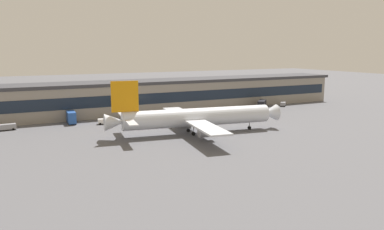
{
  "coord_description": "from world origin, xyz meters",
  "views": [
    {
      "loc": [
        -54.24,
        -97.42,
        25.13
      ],
      "look_at": [
        -1.5,
        6.67,
        5.0
      ],
      "focal_mm": 35.78,
      "sensor_mm": 36.0,
      "label": 1
    }
  ],
  "objects_px": {
    "belt_loader": "(5,127)",
    "baggage_tug": "(283,104)",
    "follow_me_car": "(104,121)",
    "catering_truck": "(71,117)",
    "pushback_tractor": "(144,118)",
    "fuel_truck": "(262,104)",
    "airliner": "(195,117)"
  },
  "relations": [
    {
      "from": "belt_loader",
      "to": "catering_truck",
      "type": "height_order",
      "value": "catering_truck"
    },
    {
      "from": "baggage_tug",
      "to": "fuel_truck",
      "type": "xyz_separation_m",
      "value": [
        -11.56,
        0.05,
        0.8
      ]
    },
    {
      "from": "belt_loader",
      "to": "baggage_tug",
      "type": "bearing_deg",
      "value": 0.5
    },
    {
      "from": "belt_loader",
      "to": "follow_me_car",
      "type": "distance_m",
      "value": 30.47
    },
    {
      "from": "belt_loader",
      "to": "catering_truck",
      "type": "distance_m",
      "value": 20.6
    },
    {
      "from": "belt_loader",
      "to": "pushback_tractor",
      "type": "relative_size",
      "value": 1.27
    },
    {
      "from": "airliner",
      "to": "catering_truck",
      "type": "xyz_separation_m",
      "value": [
        -30.61,
        33.02,
        -2.68
      ]
    },
    {
      "from": "airliner",
      "to": "fuel_truck",
      "type": "xyz_separation_m",
      "value": [
        48.95,
        31.8,
        -3.09
      ]
    },
    {
      "from": "airliner",
      "to": "pushback_tractor",
      "type": "height_order",
      "value": "airliner"
    },
    {
      "from": "follow_me_car",
      "to": "catering_truck",
      "type": "relative_size",
      "value": 0.64
    },
    {
      "from": "pushback_tractor",
      "to": "follow_me_car",
      "type": "bearing_deg",
      "value": 178.96
    },
    {
      "from": "belt_loader",
      "to": "catering_truck",
      "type": "relative_size",
      "value": 0.89
    },
    {
      "from": "belt_loader",
      "to": "pushback_tractor",
      "type": "bearing_deg",
      "value": -5.29
    },
    {
      "from": "belt_loader",
      "to": "follow_me_car",
      "type": "height_order",
      "value": "belt_loader"
    },
    {
      "from": "belt_loader",
      "to": "baggage_tug",
      "type": "relative_size",
      "value": 1.65
    },
    {
      "from": "belt_loader",
      "to": "pushback_tractor",
      "type": "xyz_separation_m",
      "value": [
        44.32,
        -4.1,
        -0.1
      ]
    },
    {
      "from": "belt_loader",
      "to": "fuel_truck",
      "type": "bearing_deg",
      "value": 0.59
    },
    {
      "from": "baggage_tug",
      "to": "follow_me_car",
      "type": "height_order",
      "value": "same"
    },
    {
      "from": "fuel_truck",
      "to": "pushback_tractor",
      "type": "height_order",
      "value": "fuel_truck"
    },
    {
      "from": "catering_truck",
      "to": "pushback_tractor",
      "type": "relative_size",
      "value": 1.43
    },
    {
      "from": "airliner",
      "to": "fuel_truck",
      "type": "bearing_deg",
      "value": 33.01
    },
    {
      "from": "fuel_truck",
      "to": "pushback_tractor",
      "type": "xyz_separation_m",
      "value": [
        -55.69,
        -5.14,
        -0.83
      ]
    },
    {
      "from": "follow_me_car",
      "to": "catering_truck",
      "type": "distance_m",
      "value": 11.59
    },
    {
      "from": "belt_loader",
      "to": "follow_me_car",
      "type": "bearing_deg",
      "value": -7.26
    },
    {
      "from": "airliner",
      "to": "fuel_truck",
      "type": "height_order",
      "value": "airliner"
    },
    {
      "from": "fuel_truck",
      "to": "pushback_tractor",
      "type": "bearing_deg",
      "value": -174.73
    },
    {
      "from": "baggage_tug",
      "to": "fuel_truck",
      "type": "relative_size",
      "value": 0.5
    },
    {
      "from": "pushback_tractor",
      "to": "baggage_tug",
      "type": "bearing_deg",
      "value": 4.33
    },
    {
      "from": "airliner",
      "to": "follow_me_car",
      "type": "xyz_separation_m",
      "value": [
        -20.83,
        26.92,
        -3.88
      ]
    },
    {
      "from": "follow_me_car",
      "to": "belt_loader",
      "type": "bearing_deg",
      "value": 172.74
    },
    {
      "from": "catering_truck",
      "to": "pushback_tractor",
      "type": "height_order",
      "value": "catering_truck"
    },
    {
      "from": "airliner",
      "to": "pushback_tractor",
      "type": "relative_size",
      "value": 10.63
    }
  ]
}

